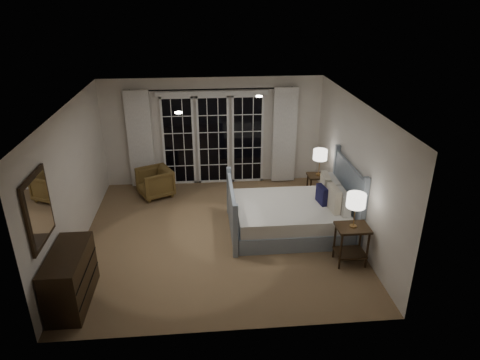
{
  "coord_description": "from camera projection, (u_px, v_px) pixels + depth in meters",
  "views": [
    {
      "loc": [
        -0.23,
        -6.98,
        4.23
      ],
      "look_at": [
        0.41,
        0.16,
        1.05
      ],
      "focal_mm": 32.0,
      "sensor_mm": 36.0,
      "label": 1
    }
  ],
  "objects": [
    {
      "name": "mirror",
      "position": [
        38.0,
        210.0,
        5.72
      ],
      "size": [
        0.05,
        0.85,
        1.0
      ],
      "color": "black",
      "rests_on": "wall_left"
    },
    {
      "name": "ceiling",
      "position": [
        216.0,
        105.0,
        7.07
      ],
      "size": [
        5.0,
        5.0,
        0.0
      ],
      "primitive_type": "plane",
      "rotation": [
        3.14,
        0.0,
        0.0
      ],
      "color": "silver",
      "rests_on": "wall_back"
    },
    {
      "name": "wall_right",
      "position": [
        355.0,
        169.0,
        7.78
      ],
      "size": [
        0.02,
        5.0,
        2.5
      ],
      "primitive_type": "cube",
      "color": "silver",
      "rests_on": "floor"
    },
    {
      "name": "bed",
      "position": [
        293.0,
        215.0,
        8.13
      ],
      "size": [
        2.25,
        1.62,
        1.31
      ],
      "color": "#83959E",
      "rests_on": "floor"
    },
    {
      "name": "wall_left",
      "position": [
        73.0,
        179.0,
        7.37
      ],
      "size": [
        0.02,
        5.0,
        2.5
      ],
      "primitive_type": "cube",
      "color": "silver",
      "rests_on": "floor"
    },
    {
      "name": "nightstand_left",
      "position": [
        351.0,
        239.0,
        7.09
      ],
      "size": [
        0.53,
        0.43,
        0.69
      ],
      "color": "black",
      "rests_on": "floor"
    },
    {
      "name": "curtain_rod",
      "position": [
        212.0,
        89.0,
        9.36
      ],
      "size": [
        3.5,
        0.03,
        0.03
      ],
      "primitive_type": "cylinder",
      "rotation": [
        0.0,
        1.57,
        0.0
      ],
      "color": "black",
      "rests_on": "wall_back"
    },
    {
      "name": "dresser",
      "position": [
        70.0,
        278.0,
        6.2
      ],
      "size": [
        0.5,
        1.18,
        0.84
      ],
      "color": "black",
      "rests_on": "floor"
    },
    {
      "name": "wall_back",
      "position": [
        213.0,
        132.0,
        9.85
      ],
      "size": [
        5.0,
        0.02,
        2.5
      ],
      "primitive_type": "cube",
      "color": "silver",
      "rests_on": "floor"
    },
    {
      "name": "lamp_left",
      "position": [
        356.0,
        201.0,
        6.81
      ],
      "size": [
        0.31,
        0.31,
        0.59
      ],
      "color": "#AF8346",
      "rests_on": "nightstand_left"
    },
    {
      "name": "wall_front",
      "position": [
        226.0,
        253.0,
        5.3
      ],
      "size": [
        5.0,
        0.02,
        2.5
      ],
      "primitive_type": "cube",
      "color": "silver",
      "rests_on": "floor"
    },
    {
      "name": "downlight_a",
      "position": [
        259.0,
        96.0,
        7.69
      ],
      "size": [
        0.12,
        0.12,
        0.01
      ],
      "primitive_type": "cylinder",
      "color": "white",
      "rests_on": "ceiling"
    },
    {
      "name": "curtain_left",
      "position": [
        140.0,
        140.0,
        9.65
      ],
      "size": [
        0.55,
        0.1,
        2.25
      ],
      "primitive_type": "cube",
      "color": "white",
      "rests_on": "curtain_rod"
    },
    {
      "name": "armchair",
      "position": [
        155.0,
        182.0,
        9.52
      ],
      "size": [
        0.93,
        0.92,
        0.64
      ],
      "primitive_type": "imported",
      "rotation": [
        0.0,
        0.0,
        -1.12
      ],
      "color": "brown",
      "rests_on": "floor"
    },
    {
      "name": "french_doors",
      "position": [
        213.0,
        139.0,
        9.88
      ],
      "size": [
        2.5,
        0.04,
        2.2
      ],
      "color": "black",
      "rests_on": "wall_back"
    },
    {
      "name": "nightstand_right",
      "position": [
        318.0,
        184.0,
        9.28
      ],
      "size": [
        0.46,
        0.37,
        0.6
      ],
      "color": "black",
      "rests_on": "floor"
    },
    {
      "name": "lamp_right",
      "position": [
        320.0,
        155.0,
        9.01
      ],
      "size": [
        0.3,
        0.3,
        0.58
      ],
      "color": "#AF8346",
      "rests_on": "nightstand_right"
    },
    {
      "name": "curtain_right",
      "position": [
        284.0,
        136.0,
        9.92
      ],
      "size": [
        0.55,
        0.1,
        2.25
      ],
      "primitive_type": "cube",
      "color": "white",
      "rests_on": "curtain_rod"
    },
    {
      "name": "floor",
      "position": [
        219.0,
        235.0,
        8.08
      ],
      "size": [
        5.0,
        5.0,
        0.0
      ],
      "primitive_type": "plane",
      "color": "#876848",
      "rests_on": "ground"
    },
    {
      "name": "downlight_b",
      "position": [
        179.0,
        113.0,
        6.66
      ],
      "size": [
        0.12,
        0.12,
        0.01
      ],
      "primitive_type": "cylinder",
      "color": "white",
      "rests_on": "ceiling"
    }
  ]
}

